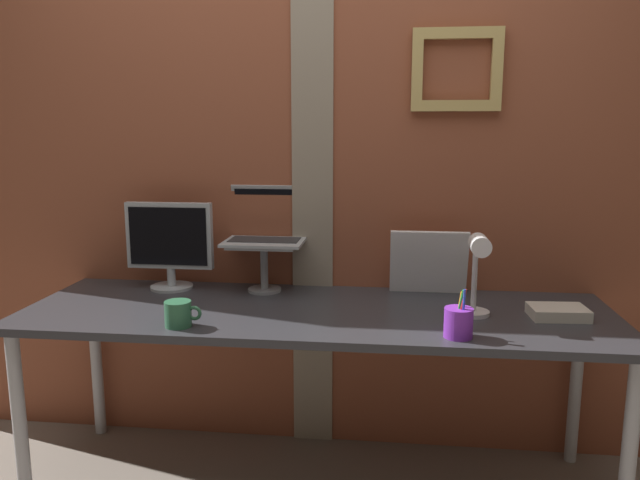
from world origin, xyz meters
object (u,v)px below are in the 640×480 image
at_px(monitor, 170,241).
at_px(desk_lamp, 477,267).
at_px(whiteboard_panel, 429,262).
at_px(pen_cup, 458,322).
at_px(coffee_mug, 179,314).
at_px(laptop, 267,226).

xyz_separation_m(monitor, desk_lamp, (1.24, -0.29, -0.01)).
height_order(whiteboard_panel, pen_cup, whiteboard_panel).
bearing_deg(monitor, pen_cup, -22.95).
bearing_deg(coffee_mug, desk_lamp, 11.02).
bearing_deg(laptop, desk_lamp, -23.65).
xyz_separation_m(laptop, desk_lamp, (0.83, -0.36, -0.07)).
distance_m(laptop, whiteboard_panel, 0.70).
height_order(laptop, desk_lamp, laptop).
height_order(whiteboard_panel, desk_lamp, desk_lamp).
height_order(pen_cup, coffee_mug, pen_cup).
distance_m(laptop, pen_cup, 0.97).
distance_m(monitor, coffee_mug, 0.56).
relative_size(monitor, pen_cup, 2.22).
height_order(monitor, coffee_mug, monitor).
relative_size(laptop, coffee_mug, 2.53).
relative_size(laptop, desk_lamp, 1.05).
xyz_separation_m(whiteboard_panel, desk_lamp, (0.15, -0.33, 0.06)).
bearing_deg(pen_cup, laptop, 143.07).
bearing_deg(desk_lamp, laptop, 156.35).
relative_size(laptop, pen_cup, 1.98).
height_order(monitor, pen_cup, monitor).
distance_m(pen_cup, coffee_mug, 0.95).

